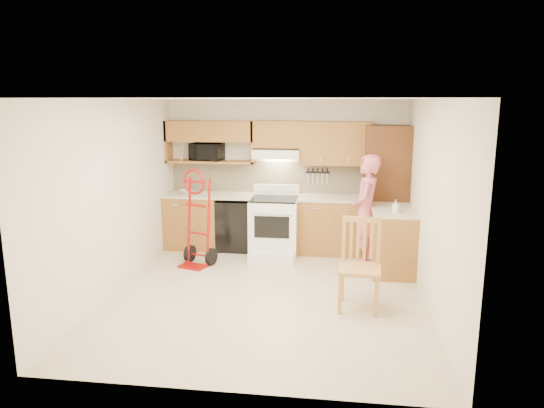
% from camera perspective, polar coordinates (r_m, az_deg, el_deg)
% --- Properties ---
extents(floor, '(4.00, 4.50, 0.02)m').
position_cam_1_polar(floor, '(6.58, -0.57, -10.40)').
color(floor, beige).
rests_on(floor, ground).
extents(ceiling, '(4.00, 4.50, 0.02)m').
position_cam_1_polar(ceiling, '(6.09, -0.62, 12.11)').
color(ceiling, white).
rests_on(ceiling, ground).
extents(wall_back, '(4.00, 0.02, 2.50)m').
position_cam_1_polar(wall_back, '(8.43, 1.54, 3.43)').
color(wall_back, silver).
rests_on(wall_back, ground).
extents(wall_front, '(4.00, 0.02, 2.50)m').
position_cam_1_polar(wall_front, '(4.06, -5.05, -5.85)').
color(wall_front, silver).
rests_on(wall_front, ground).
extents(wall_left, '(0.02, 4.50, 2.50)m').
position_cam_1_polar(wall_left, '(6.79, -17.65, 0.83)').
color(wall_left, silver).
rests_on(wall_left, ground).
extents(wall_right, '(0.02, 4.50, 2.50)m').
position_cam_1_polar(wall_right, '(6.27, 17.93, -0.07)').
color(wall_right, silver).
rests_on(wall_right, ground).
extents(backsplash, '(3.92, 0.03, 0.55)m').
position_cam_1_polar(backsplash, '(8.41, 1.52, 3.07)').
color(backsplash, beige).
rests_on(backsplash, wall_back).
extents(lower_cab_left, '(0.90, 0.60, 0.90)m').
position_cam_1_polar(lower_cab_left, '(8.58, -9.06, -2.01)').
color(lower_cab_left, '#AC722F').
rests_on(lower_cab_left, ground).
extents(dishwasher, '(0.60, 0.60, 0.85)m').
position_cam_1_polar(dishwasher, '(8.41, -4.14, -2.35)').
color(dishwasher, black).
rests_on(dishwasher, ground).
extents(lower_cab_right, '(1.14, 0.60, 0.90)m').
position_cam_1_polar(lower_cab_right, '(8.24, 7.05, -2.53)').
color(lower_cab_right, '#AC722F').
rests_on(lower_cab_right, ground).
extents(countertop_left, '(1.50, 0.63, 0.04)m').
position_cam_1_polar(countertop_left, '(8.40, -7.20, 1.03)').
color(countertop_left, beige).
rests_on(countertop_left, lower_cab_left).
extents(countertop_right, '(1.14, 0.63, 0.04)m').
position_cam_1_polar(countertop_right, '(8.13, 7.13, 0.68)').
color(countertop_right, beige).
rests_on(countertop_right, lower_cab_right).
extents(cab_return_right, '(0.60, 1.00, 0.90)m').
position_cam_1_polar(cab_return_right, '(7.51, 13.66, -4.19)').
color(cab_return_right, '#AC722F').
rests_on(cab_return_right, ground).
extents(countertop_return, '(0.63, 1.00, 0.04)m').
position_cam_1_polar(countertop_return, '(7.40, 13.84, -0.69)').
color(countertop_return, beige).
rests_on(countertop_return, cab_return_right).
extents(pantry_tall, '(0.70, 0.60, 2.10)m').
position_cam_1_polar(pantry_tall, '(8.15, 12.93, 1.42)').
color(pantry_tall, '#5B2B11').
rests_on(pantry_tall, ground).
extents(upper_cab_left, '(1.50, 0.33, 0.34)m').
position_cam_1_polar(upper_cab_left, '(8.40, -7.16, 8.33)').
color(upper_cab_left, '#AC722F').
rests_on(upper_cab_left, wall_back).
extents(upper_shelf_mw, '(1.50, 0.33, 0.04)m').
position_cam_1_polar(upper_shelf_mw, '(8.45, -7.07, 4.87)').
color(upper_shelf_mw, '#AC722F').
rests_on(upper_shelf_mw, wall_back).
extents(upper_cab_center, '(0.76, 0.33, 0.44)m').
position_cam_1_polar(upper_cab_center, '(8.19, 0.60, 8.05)').
color(upper_cab_center, '#AC722F').
rests_on(upper_cab_center, wall_back).
extents(upper_cab_right, '(1.14, 0.33, 0.70)m').
position_cam_1_polar(upper_cab_right, '(8.15, 7.30, 6.95)').
color(upper_cab_right, '#AC722F').
rests_on(upper_cab_right, wall_back).
extents(range_hood, '(0.76, 0.46, 0.14)m').
position_cam_1_polar(range_hood, '(8.16, 0.54, 5.85)').
color(range_hood, white).
rests_on(range_hood, wall_back).
extents(knife_strip, '(0.40, 0.05, 0.29)m').
position_cam_1_polar(knife_strip, '(8.34, 5.27, 3.22)').
color(knife_strip, black).
rests_on(knife_strip, backsplash).
extents(microwave, '(0.57, 0.42, 0.29)m').
position_cam_1_polar(microwave, '(8.44, -7.51, 5.99)').
color(microwave, black).
rests_on(microwave, upper_shelf_mw).
extents(range, '(0.76, 1.00, 1.12)m').
position_cam_1_polar(range, '(7.95, 0.21, -2.15)').
color(range, white).
rests_on(range, ground).
extents(person, '(0.50, 0.68, 1.71)m').
position_cam_1_polar(person, '(7.55, 10.74, -0.82)').
color(person, '#DB6575').
rests_on(person, ground).
extents(hand_truck, '(0.65, 0.63, 1.34)m').
position_cam_1_polar(hand_truck, '(7.56, -8.81, -2.16)').
color(hand_truck, '#9C0D09').
rests_on(hand_truck, ground).
extents(dining_chair, '(0.53, 0.57, 1.09)m').
position_cam_1_polar(dining_chair, '(6.05, 10.09, -7.00)').
color(dining_chair, '#B68844').
rests_on(dining_chair, ground).
extents(soap_bottle, '(0.11, 0.11, 0.18)m').
position_cam_1_polar(soap_bottle, '(7.17, 14.06, -0.21)').
color(soap_bottle, white).
rests_on(soap_bottle, countertop_return).
extents(bowl, '(0.27, 0.27, 0.06)m').
position_cam_1_polar(bowl, '(8.51, -9.92, 1.41)').
color(bowl, white).
rests_on(bowl, countertop_left).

